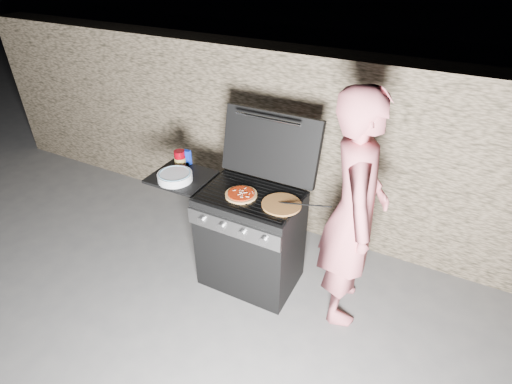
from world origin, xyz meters
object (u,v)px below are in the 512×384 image
at_px(gas_grill, 226,231).
at_px(pizza_topped, 241,194).
at_px(sauce_jar, 180,158).
at_px(person, 354,213).

distance_m(gas_grill, pizza_topped, 0.51).
height_order(gas_grill, pizza_topped, pizza_topped).
height_order(sauce_jar, person, person).
xyz_separation_m(gas_grill, person, (1.05, 0.08, 0.49)).
bearing_deg(person, gas_grill, 77.41).
distance_m(pizza_topped, person, 0.87).
height_order(gas_grill, person, person).
xyz_separation_m(gas_grill, sauce_jar, (-0.53, 0.14, 0.52)).
distance_m(sauce_jar, person, 1.58).
height_order(gas_grill, sauce_jar, sauce_jar).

